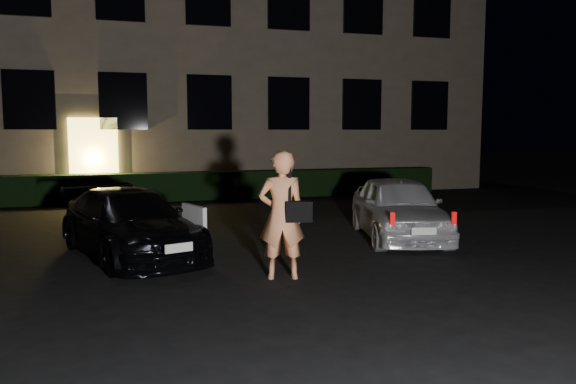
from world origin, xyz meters
name	(u,v)px	position (x,y,z in m)	size (l,w,h in m)	color
ground	(336,289)	(0.00, 0.00, 0.00)	(80.00, 80.00, 0.00)	black
building	(192,27)	(0.00, 14.99, 6.00)	(20.00, 8.11, 12.00)	#685C4A
hedge	(213,185)	(0.00, 10.50, 0.42)	(15.00, 0.70, 0.85)	black
sedan	(130,223)	(-2.60, 2.85, 0.56)	(2.70, 4.17, 1.12)	black
hatch	(398,207)	(2.46, 2.97, 0.62)	(2.30, 3.87, 1.23)	silver
man	(282,215)	(-0.54, 0.74, 0.92)	(0.77, 0.55, 1.83)	#FF9C65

